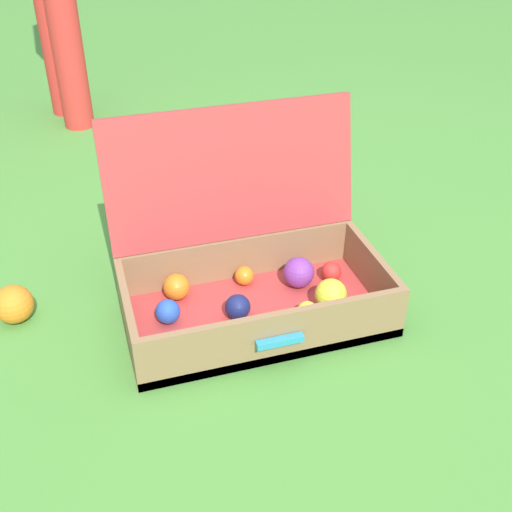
# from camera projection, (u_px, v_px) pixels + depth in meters

# --- Properties ---
(ground_plane) EXTENTS (16.00, 16.00, 0.00)m
(ground_plane) POSITION_uv_depth(u_px,v_px,m) (232.00, 340.00, 1.55)
(ground_plane) COLOR #4C8C38
(open_suitcase) EXTENTS (0.64, 0.45, 0.48)m
(open_suitcase) POSITION_uv_depth(u_px,v_px,m) (250.00, 271.00, 1.60)
(open_suitcase) COLOR #B23838
(open_suitcase) RESTS_ON ground
(stray_ball_on_grass) EXTENTS (0.10, 0.10, 0.10)m
(stray_ball_on_grass) POSITION_uv_depth(u_px,v_px,m) (14.00, 304.00, 1.59)
(stray_ball_on_grass) COLOR orange
(stray_ball_on_grass) RESTS_ON ground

